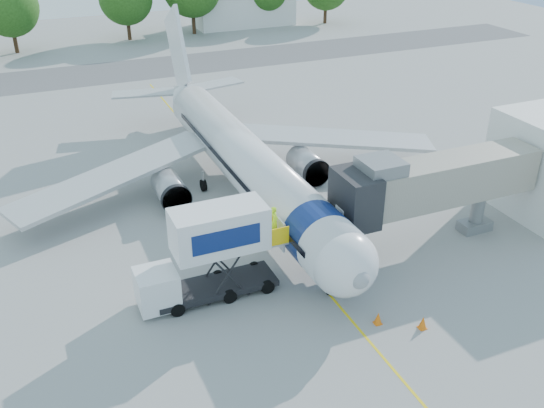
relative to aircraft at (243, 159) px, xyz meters
name	(u,v)px	position (x,y,z in m)	size (l,w,h in m)	color
ground	(265,219)	(0.00, -4.12, -2.95)	(160.00, 160.00, 0.00)	#969694
guidance_line	(265,219)	(0.00, -4.12, -2.94)	(0.15, 70.00, 0.01)	yellow
taxiway_strip	(137,69)	(0.00, 37.88, -2.94)	(120.00, 10.00, 0.01)	#59595B
aircraft	(243,159)	(0.00, 0.00, 0.00)	(34.17, 37.73, 11.35)	silver
jet_bridge	(426,184)	(7.99, -11.12, 1.39)	(13.90, 3.20, 6.60)	gray
catering_hiloader	(209,255)	(-6.26, -11.12, -0.19)	(8.50, 2.44, 5.50)	black
ground_tug	(418,375)	(0.40, -21.68, -2.23)	(3.81, 2.92, 1.36)	white
safety_cone_a	(423,323)	(3.13, -18.30, -2.59)	(0.47, 0.47, 0.74)	orange
safety_cone_b	(378,318)	(1.16, -17.04, -2.61)	(0.45, 0.45, 0.72)	orange
outbuilding_right	(243,8)	(22.00, 57.88, -0.29)	(16.40, 7.40, 5.30)	silver
tree_c	(9,7)	(-13.51, 52.94, 3.16)	(7.89, 7.89, 10.06)	#382314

